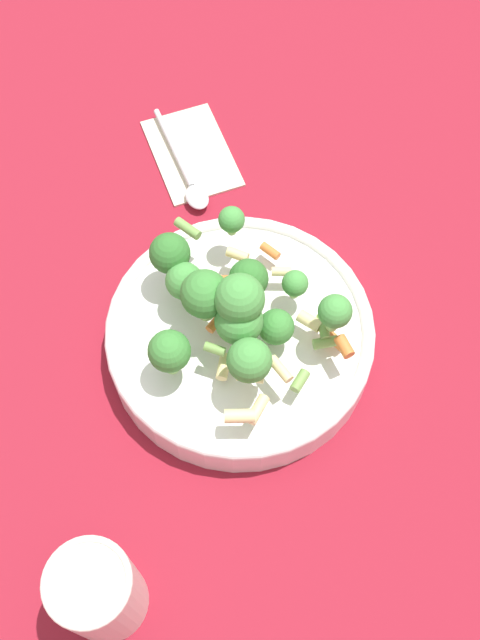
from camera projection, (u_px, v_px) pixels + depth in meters
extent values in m
plane|color=maroon|center=(240.00, 346.00, 0.79)|extent=(3.00, 3.00, 0.00)
cylinder|color=white|center=(240.00, 338.00, 0.77)|extent=(0.27, 0.27, 0.04)
torus|color=white|center=(240.00, 329.00, 0.75)|extent=(0.27, 0.27, 0.01)
cylinder|color=#8CB766|center=(275.00, 337.00, 0.74)|extent=(0.01, 0.01, 0.01)
sphere|color=#3D8438|center=(276.00, 327.00, 0.72)|extent=(0.04, 0.04, 0.04)
cylinder|color=#8CB766|center=(244.00, 315.00, 0.71)|extent=(0.02, 0.02, 0.02)
sphere|color=#479342|center=(244.00, 299.00, 0.68)|extent=(0.05, 0.05, 0.05)
cylinder|color=#8CB766|center=(172.00, 363.00, 0.72)|extent=(0.01, 0.01, 0.02)
sphere|color=#3D8438|center=(169.00, 351.00, 0.69)|extent=(0.04, 0.04, 0.04)
cylinder|color=#8CB766|center=(294.00, 292.00, 0.75)|extent=(0.01, 0.01, 0.01)
sphere|color=#479342|center=(295.00, 283.00, 0.73)|extent=(0.03, 0.03, 0.03)
cylinder|color=#8CB766|center=(249.00, 371.00, 0.69)|extent=(0.01, 0.01, 0.01)
sphere|color=#479342|center=(249.00, 360.00, 0.67)|extent=(0.04, 0.04, 0.04)
cylinder|color=#8CB766|center=(186.00, 292.00, 0.75)|extent=(0.01, 0.01, 0.01)
sphere|color=#479342|center=(184.00, 281.00, 0.73)|extent=(0.04, 0.04, 0.04)
cylinder|color=#8CB766|center=(206.00, 309.00, 0.72)|extent=(0.02, 0.02, 0.02)
sphere|color=#3D8438|center=(205.00, 294.00, 0.69)|extent=(0.05, 0.05, 0.05)
cylinder|color=#8CB766|center=(248.00, 293.00, 0.74)|extent=(0.01, 0.01, 0.02)
sphere|color=#33722D|center=(249.00, 279.00, 0.71)|extent=(0.04, 0.04, 0.04)
cylinder|color=#8CB766|center=(243.00, 336.00, 0.72)|extent=(0.02, 0.02, 0.02)
sphere|color=#479342|center=(243.00, 321.00, 0.69)|extent=(0.05, 0.05, 0.05)
cylinder|color=#8CB766|center=(332.00, 322.00, 0.71)|extent=(0.01, 0.01, 0.02)
sphere|color=#479342|center=(335.00, 311.00, 0.69)|extent=(0.03, 0.03, 0.03)
cylinder|color=#8CB766|center=(172.00, 267.00, 0.76)|extent=(0.01, 0.01, 0.02)
sphere|color=#33722D|center=(170.00, 253.00, 0.73)|extent=(0.04, 0.04, 0.04)
cylinder|color=#8CB766|center=(232.00, 229.00, 0.76)|extent=(0.01, 0.01, 0.01)
sphere|color=#479342|center=(232.00, 219.00, 0.75)|extent=(0.03, 0.03, 0.03)
cylinder|color=orange|center=(333.00, 338.00, 0.74)|extent=(0.03, 0.03, 0.01)
cylinder|color=orange|center=(231.00, 282.00, 0.75)|extent=(0.02, 0.03, 0.01)
cylinder|color=beige|center=(224.00, 367.00, 0.72)|extent=(0.03, 0.01, 0.01)
cylinder|color=beige|center=(282.00, 272.00, 0.76)|extent=(0.01, 0.02, 0.01)
cylinder|color=beige|center=(238.00, 254.00, 0.76)|extent=(0.02, 0.02, 0.01)
cylinder|color=#729E4C|center=(326.00, 342.00, 0.72)|extent=(0.02, 0.03, 0.01)
cylinder|color=#729E4C|center=(215.00, 349.00, 0.70)|extent=(0.01, 0.02, 0.01)
cylinder|color=beige|center=(258.00, 409.00, 0.68)|extent=(0.03, 0.02, 0.01)
cylinder|color=#729E4C|center=(300.00, 381.00, 0.70)|extent=(0.02, 0.02, 0.01)
cylinder|color=#729E4C|center=(211.00, 288.00, 0.76)|extent=(0.03, 0.03, 0.01)
cylinder|color=#729E4C|center=(323.00, 327.00, 0.73)|extent=(0.03, 0.01, 0.01)
cylinder|color=#729E4C|center=(188.00, 228.00, 0.76)|extent=(0.03, 0.03, 0.01)
cylinder|color=beige|center=(216.00, 282.00, 0.75)|extent=(0.02, 0.03, 0.01)
cylinder|color=beige|center=(250.00, 375.00, 0.70)|extent=(0.01, 0.03, 0.01)
cylinder|color=beige|center=(310.00, 324.00, 0.73)|extent=(0.02, 0.03, 0.01)
cylinder|color=orange|center=(344.00, 346.00, 0.70)|extent=(0.02, 0.02, 0.01)
cylinder|color=orange|center=(270.00, 251.00, 0.78)|extent=(0.02, 0.02, 0.01)
cylinder|color=beige|center=(280.00, 369.00, 0.69)|extent=(0.03, 0.03, 0.01)
cylinder|color=orange|center=(217.00, 320.00, 0.74)|extent=(0.03, 0.02, 0.01)
cylinder|color=beige|center=(240.00, 416.00, 0.68)|extent=(0.02, 0.03, 0.01)
cylinder|color=silver|center=(99.00, 592.00, 0.62)|extent=(0.07, 0.07, 0.11)
torus|color=silver|center=(87.00, 582.00, 0.57)|extent=(0.07, 0.07, 0.01)
cube|color=beige|center=(192.00, 152.00, 0.91)|extent=(0.16, 0.14, 0.01)
cylinder|color=silver|center=(173.00, 147.00, 0.90)|extent=(0.12, 0.06, 0.01)
ellipsoid|color=silver|center=(197.00, 197.00, 0.87)|extent=(0.04, 0.04, 0.01)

